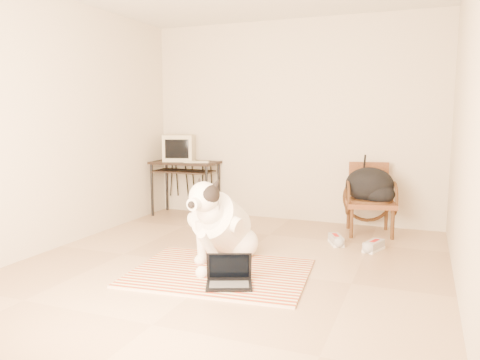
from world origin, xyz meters
The scene contains 16 objects.
floor centered at (0.00, 0.00, 0.00)m, with size 4.50×4.50×0.00m, color tan.
wall_back centered at (0.00, 2.25, 1.35)m, with size 4.50×4.50×0.00m, color beige.
wall_front centered at (0.00, -2.25, 1.35)m, with size 4.50×4.50×0.00m, color beige.
wall_left centered at (-2.00, 0.00, 1.35)m, with size 4.50×4.50×0.00m, color beige.
wall_right centered at (2.00, 0.00, 1.35)m, with size 4.50×4.50×0.00m, color beige.
rug centered at (0.01, -0.18, 0.01)m, with size 1.70×1.37×0.02m.
dog centered at (-0.14, 0.19, 0.36)m, with size 0.60×1.26×0.90m.
laptop centered at (0.22, -0.45, 0.08)m, with size 0.46×0.40×0.27m.
computer_desk centered at (-1.48, 1.95, 0.67)m, with size 0.95×0.55×0.78m.
crt_monitor centered at (-1.60, 2.01, 0.97)m, with size 0.52×0.51×0.38m.
desk_keyboard centered at (-1.26, 1.88, 0.79)m, with size 0.34×0.13×0.02m, color #BAB092.
pc_tower centered at (-1.21, 1.97, 0.19)m, with size 0.19×0.42×0.38m.
rattan_chair centered at (1.11, 1.86, 0.43)m, with size 0.67×0.66×0.86m.
backpack centered at (1.13, 1.80, 0.59)m, with size 0.59×0.48×0.43m.
sneaker_left centered at (0.82, 1.20, 0.05)m, with size 0.23×0.32×0.10m.
sneaker_right centered at (1.25, 1.10, 0.05)m, with size 0.22×0.33×0.11m.
Camera 1 is at (1.69, -3.95, 1.45)m, focal length 35.00 mm.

